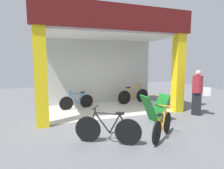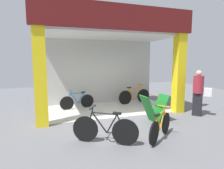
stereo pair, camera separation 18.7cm
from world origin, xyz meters
name	(u,v)px [view 1 (the left image)]	position (x,y,z in m)	size (l,w,h in m)	color
ground_plane	(118,118)	(0.00, 0.00, 0.00)	(19.08, 19.08, 0.00)	slate
shop_facade	(106,60)	(0.00, 1.39, 2.11)	(5.74, 3.02, 3.95)	beige
bicycle_inside_0	(133,96)	(1.57, 1.95, 0.38)	(1.70, 0.47, 0.94)	black
bicycle_inside_1	(77,101)	(-1.20, 1.81, 0.33)	(1.48, 0.41, 0.82)	black
bicycle_parked_0	(108,129)	(-1.04, -1.89, 0.37)	(1.48, 0.91, 0.94)	black
bicycle_parked_1	(162,126)	(0.44, -2.07, 0.34)	(1.23, 0.98, 0.84)	black
sandwich_board_sign	(155,108)	(1.01, -0.79, 0.47)	(0.90, 0.61, 0.94)	#197226
pedestrian_1	(198,92)	(2.99, -0.65, 0.90)	(0.63, 0.65, 1.72)	black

